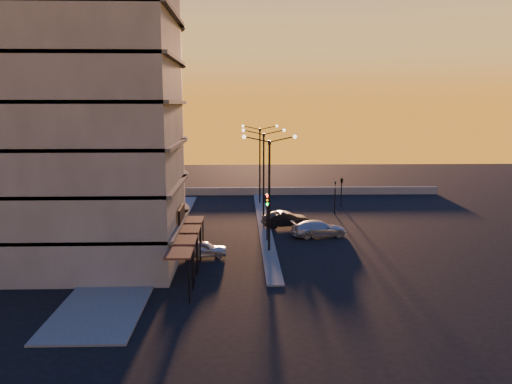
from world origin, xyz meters
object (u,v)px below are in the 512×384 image
object	(u,v)px
car_hatchback	(204,249)
car_sedan	(286,219)
car_wagon	(319,229)
streetlamp_mid	(264,168)
traffic_light_main	(267,210)

from	to	relation	value
car_hatchback	car_sedan	xyz separation A→B (m)	(7.32, 9.60, 0.11)
car_wagon	car_sedan	bearing A→B (deg)	25.99
streetlamp_mid	car_sedan	size ratio (longest dim) A/B	2.11
streetlamp_mid	car_sedan	world-z (taller)	streetlamp_mid
traffic_light_main	car_wagon	xyz separation A→B (m)	(4.82, 1.74, -2.16)
car_hatchback	car_sedan	distance (m)	12.07
traffic_light_main	car_hatchback	size ratio (longest dim) A/B	1.14
traffic_light_main	car_wagon	world-z (taller)	traffic_light_main
streetlamp_mid	traffic_light_main	xyz separation A→B (m)	(0.00, -7.13, -2.70)
car_hatchback	car_wagon	world-z (taller)	car_wagon
car_sedan	car_wagon	bearing A→B (deg)	-156.66
streetlamp_mid	car_hatchback	bearing A→B (deg)	-114.94
traffic_light_main	streetlamp_mid	bearing A→B (deg)	90.00
car_sedan	car_wagon	world-z (taller)	car_sedan
streetlamp_mid	car_hatchback	world-z (taller)	streetlamp_mid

